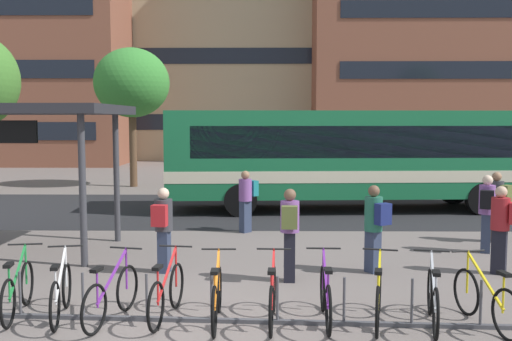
{
  "coord_description": "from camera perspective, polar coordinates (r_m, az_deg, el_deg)",
  "views": [
    {
      "loc": [
        0.95,
        -7.89,
        2.93
      ],
      "look_at": [
        0.79,
        4.74,
        1.79
      ],
      "focal_mm": 39.89,
      "sensor_mm": 36.0,
      "label": 1
    }
  ],
  "objects": [
    {
      "name": "parked_bicycle_green_0",
      "position": [
        9.36,
        -22.77,
        -11.05
      ],
      "size": [
        0.52,
        1.71,
        0.99
      ],
      "rotation": [
        0.0,
        0.0,
        1.72
      ],
      "color": "black",
      "rests_on": "ground"
    },
    {
      "name": "building_centre_block",
      "position": [
        47.17,
        -4.16,
        9.93
      ],
      "size": [
        19.64,
        13.56,
        13.78
      ],
      "color": "tan",
      "rests_on": "ground"
    },
    {
      "name": "parked_bicycle_red_5",
      "position": [
        8.34,
        1.67,
        -12.62
      ],
      "size": [
        0.52,
        1.72,
        0.99
      ],
      "rotation": [
        0.0,
        0.0,
        1.52
      ],
      "color": "black",
      "rests_on": "ground"
    },
    {
      "name": "commuter_olive_pack_5",
      "position": [
        10.26,
        3.4,
        -5.81
      ],
      "size": [
        0.36,
        0.54,
        1.69
      ],
      "rotation": [
        0.0,
        0.0,
        1.5
      ],
      "color": "black",
      "rests_on": "ground"
    },
    {
      "name": "city_bus",
      "position": [
        18.65,
        10.08,
        1.51
      ],
      "size": [
        12.14,
        3.23,
        3.2
      ],
      "rotation": [
        0.0,
        0.0,
        0.06
      ],
      "color": "#196B3D",
      "rests_on": "ground"
    },
    {
      "name": "building_left_wing",
      "position": [
        44.47,
        -23.0,
        10.54
      ],
      "size": [
        16.98,
        12.59,
        14.87
      ],
      "color": "brown",
      "rests_on": "ground"
    },
    {
      "name": "bike_rack",
      "position": [
        8.45,
        -1.17,
        -14.46
      ],
      "size": [
        7.59,
        0.48,
        0.7
      ],
      "rotation": [
        0.0,
        0.0,
        -0.05
      ],
      "color": "#47474C",
      "rests_on": "ground"
    },
    {
      "name": "commuter_olive_pack_3",
      "position": [
        14.74,
        23.04,
        -2.91
      ],
      "size": [
        0.57,
        0.6,
        1.68
      ],
      "rotation": [
        0.0,
        0.0,
        2.25
      ],
      "color": "#47382D",
      "rests_on": "ground"
    },
    {
      "name": "building_right_wing",
      "position": [
        45.55,
        21.47,
        15.43
      ],
      "size": [
        24.33,
        11.15,
        22.69
      ],
      "color": "brown",
      "rests_on": "ground"
    },
    {
      "name": "parked_bicycle_white_1",
      "position": [
        9.0,
        -18.96,
        -11.57
      ],
      "size": [
        0.52,
        1.7,
        0.99
      ],
      "rotation": [
        0.0,
        0.0,
        1.75
      ],
      "color": "black",
      "rests_on": "ground"
    },
    {
      "name": "commuter_navy_pack_4",
      "position": [
        11.09,
        11.81,
        -5.17
      ],
      "size": [
        0.54,
        0.61,
        1.68
      ],
      "rotation": [
        0.0,
        0.0,
        2.12
      ],
      "color": "#2D3851",
      "rests_on": "ground"
    },
    {
      "name": "street_tree_0",
      "position": [
        25.38,
        -12.34,
        8.53
      ],
      "size": [
        3.24,
        3.24,
        6.01
      ],
      "color": "brown",
      "rests_on": "ground"
    },
    {
      "name": "ground",
      "position": [
        8.47,
        -5.99,
        -15.12
      ],
      "size": [
        200.0,
        200.0,
        0.0
      ],
      "primitive_type": "plane",
      "color": "#6B605B"
    },
    {
      "name": "commuter_red_pack_6",
      "position": [
        11.0,
        -9.29,
        -5.35
      ],
      "size": [
        0.38,
        0.56,
        1.64
      ],
      "rotation": [
        0.0,
        0.0,
        1.44
      ],
      "color": "#2D3851",
      "rests_on": "ground"
    },
    {
      "name": "parked_bicycle_orange_4",
      "position": [
        8.35,
        -3.95,
        -12.62
      ],
      "size": [
        0.52,
        1.72,
        0.99
      ],
      "rotation": [
        0.0,
        0.0,
        1.58
      ],
      "color": "black",
      "rests_on": "ground"
    },
    {
      "name": "bus_lane_asphalt",
      "position": [
        18.62,
        -2.23,
        -3.91
      ],
      "size": [
        80.0,
        7.2,
        0.01
      ],
      "primitive_type": "cube",
      "color": "#232326",
      "rests_on": "ground"
    },
    {
      "name": "parked_bicycle_red_3",
      "position": [
        8.63,
        -8.94,
        -12.08
      ],
      "size": [
        0.52,
        1.72,
        0.99
      ],
      "rotation": [
        0.0,
        0.0,
        1.44
      ],
      "color": "black",
      "rests_on": "ground"
    },
    {
      "name": "parked_bicycle_purple_2",
      "position": [
        8.67,
        -14.28,
        -12.09
      ],
      "size": [
        0.56,
        1.69,
        0.99
      ],
      "rotation": [
        0.0,
        0.0,
        1.36
      ],
      "color": "black",
      "rests_on": "ground"
    },
    {
      "name": "parked_bicycle_yellow_7",
      "position": [
        8.49,
        12.19,
        -12.41
      ],
      "size": [
        0.58,
        1.69,
        0.99
      ],
      "rotation": [
        0.0,
        0.0,
        1.34
      ],
      "color": "black",
      "rests_on": "ground"
    },
    {
      "name": "parked_bicycle_yellow_9",
      "position": [
        8.83,
        22.02,
        -11.99
      ],
      "size": [
        0.52,
        1.7,
        0.99
      ],
      "rotation": [
        0.0,
        0.0,
        1.75
      ],
      "color": "black",
      "rests_on": "ground"
    },
    {
      "name": "commuter_red_pack_0",
      "position": [
        11.72,
        23.45,
        -4.92
      ],
      "size": [
        0.61,
        0.54,
        1.68
      ],
      "rotation": [
        0.0,
        0.0,
        2.59
      ],
      "color": "black",
      "rests_on": "ground"
    },
    {
      "name": "commuter_teal_pack_1",
      "position": [
        14.76,
        -0.97,
        -2.66
      ],
      "size": [
        0.59,
        0.59,
        1.61
      ],
      "rotation": [
        0.0,
        0.0,
        3.92
      ],
      "color": "#2D3851",
      "rests_on": "ground"
    },
    {
      "name": "parked_bicycle_silver_8",
      "position": [
        8.62,
        17.32,
        -12.27
      ],
      "size": [
        0.57,
        1.69,
        0.99
      ],
      "rotation": [
        0.0,
        0.0,
        1.36
      ],
      "color": "black",
      "rests_on": "ground"
    },
    {
      "name": "parked_bicycle_purple_6",
      "position": [
        8.44,
        6.99,
        -12.45
      ],
      "size": [
        0.52,
        1.72,
        0.99
      ],
      "rotation": [
        0.0,
        0.0,
        1.54
      ],
      "color": "black",
      "rests_on": "ground"
    },
    {
      "name": "commuter_black_pack_2",
      "position": [
        13.45,
        22.13,
        -3.54
      ],
      "size": [
        0.48,
        0.6,
        1.72
      ],
      "rotation": [
        0.0,
        0.0,
        1.18
      ],
      "color": "#2D3851",
      "rests_on": "ground"
    }
  ]
}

